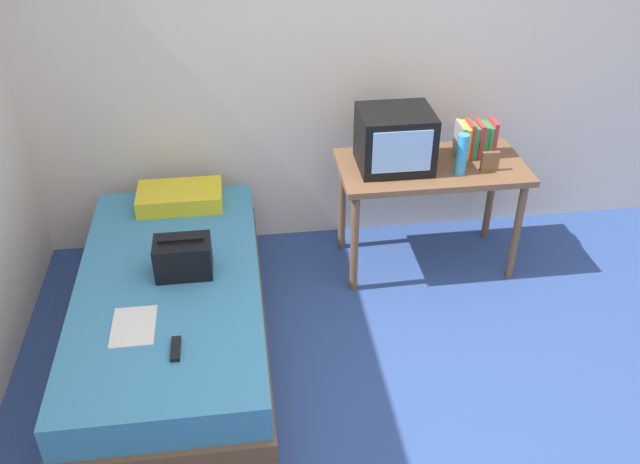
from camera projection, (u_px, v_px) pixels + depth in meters
ground_plane at (388, 445)px, 3.34m from camera, size 8.00×8.00×0.00m
wall_back at (331, 53)px, 4.28m from camera, size 5.20×0.10×2.60m
bed at (173, 317)px, 3.76m from camera, size 1.00×2.00×0.51m
desk at (431, 178)px, 4.28m from camera, size 1.16×0.60×0.74m
tv at (395, 139)px, 4.11m from camera, size 0.44×0.39×0.36m
water_bottle at (462, 154)px, 4.06m from camera, size 0.07×0.07×0.26m
book_row at (475, 140)px, 4.27m from camera, size 0.23×0.17×0.23m
picture_frame at (490, 161)px, 4.12m from camera, size 0.11×0.02×0.13m
pillow at (180, 197)px, 4.24m from camera, size 0.52×0.31×0.11m
handbag at (183, 257)px, 3.62m from camera, size 0.30×0.20×0.22m
magazine at (134, 326)px, 3.30m from camera, size 0.21×0.29×0.01m
remote_dark at (176, 349)px, 3.16m from camera, size 0.04×0.16×0.02m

